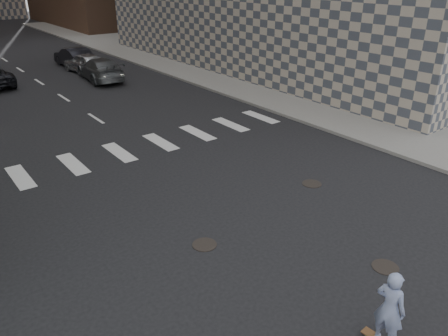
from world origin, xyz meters
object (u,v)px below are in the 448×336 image
object	(u,v)px
traffic_car_b	(100,69)
traffic_car_e	(74,57)
skateboarder	(390,309)
traffic_car_d	(86,63)

from	to	relation	value
traffic_car_b	traffic_car_e	distance (m)	5.40
skateboarder	traffic_car_e	bearing A→B (deg)	76.97
traffic_car_d	skateboarder	bearing A→B (deg)	72.81
traffic_car_b	traffic_car_e	size ratio (longest dim) A/B	1.12
skateboarder	traffic_car_b	size ratio (longest dim) A/B	0.35
traffic_car_b	traffic_car_d	size ratio (longest dim) A/B	1.20
traffic_car_b	traffic_car_e	xyz separation A→B (m)	(0.11, 5.40, 0.01)
traffic_car_d	traffic_car_b	bearing A→B (deg)	81.11
traffic_car_d	traffic_car_e	world-z (taller)	traffic_car_e
skateboarder	traffic_car_b	xyz separation A→B (m)	(4.76, 26.00, -0.21)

